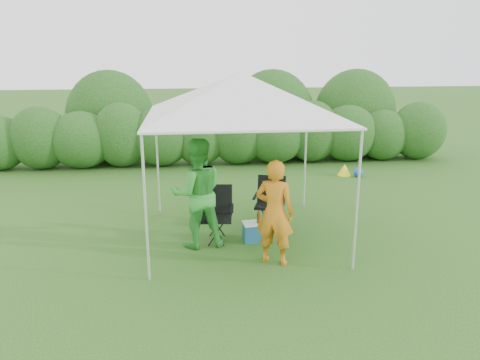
{
  "coord_description": "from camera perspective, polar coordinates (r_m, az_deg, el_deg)",
  "views": [
    {
      "loc": [
        -0.91,
        -7.16,
        3.15
      ],
      "look_at": [
        -0.04,
        0.4,
        1.05
      ],
      "focal_mm": 35.0,
      "sensor_mm": 36.0,
      "label": 1
    }
  ],
  "objects": [
    {
      "name": "hedge",
      "position": [
        13.39,
        -2.46,
        5.41
      ],
      "size": [
        13.53,
        1.53,
        1.8
      ],
      "color": "#26551B",
      "rests_on": "ground"
    },
    {
      "name": "man",
      "position": [
        7.05,
        4.26,
        -3.96
      ],
      "size": [
        0.71,
        0.62,
        1.63
      ],
      "primitive_type": "imported",
      "rotation": [
        0.0,
        0.0,
        2.67
      ],
      "color": "orange",
      "rests_on": "ground"
    },
    {
      "name": "chair_left",
      "position": [
        8.02,
        -2.88,
        -3.65
      ],
      "size": [
        0.63,
        0.58,
        0.94
      ],
      "rotation": [
        0.0,
        0.0,
        -0.11
      ],
      "color": "black",
      "rests_on": "ground"
    },
    {
      "name": "chair_right",
      "position": [
        8.67,
        3.72,
        -2.25
      ],
      "size": [
        0.68,
        0.65,
        0.92
      ],
      "rotation": [
        0.0,
        0.0,
        -0.31
      ],
      "color": "black",
      "rests_on": "ground"
    },
    {
      "name": "bottle",
      "position": [
        7.93,
        2.27,
        -4.51
      ],
      "size": [
        0.06,
        0.06,
        0.23
      ],
      "primitive_type": "cylinder",
      "color": "#592D0C",
      "rests_on": "cooler"
    },
    {
      "name": "woman",
      "position": [
        7.66,
        -5.24,
        -1.62
      ],
      "size": [
        0.98,
        0.81,
        1.82
      ],
      "primitive_type": "imported",
      "rotation": [
        0.0,
        0.0,
        3.29
      ],
      "color": "green",
      "rests_on": "ground"
    },
    {
      "name": "lawn_toy",
      "position": [
        12.55,
        13.03,
        1.16
      ],
      "size": [
        0.6,
        0.5,
        0.3
      ],
      "color": "yellow",
      "rests_on": "ground"
    },
    {
      "name": "canopy",
      "position": [
        7.74,
        0.2,
        10.34
      ],
      "size": [
        3.1,
        3.1,
        2.83
      ],
      "color": "silver",
      "rests_on": "ground"
    },
    {
      "name": "ground",
      "position": [
        7.87,
        0.62,
        -8.16
      ],
      "size": [
        70.0,
        70.0,
        0.0
      ],
      "primitive_type": "plane",
      "color": "#33631F"
    },
    {
      "name": "cooler",
      "position": [
        8.06,
        1.78,
        -6.29
      ],
      "size": [
        0.42,
        0.32,
        0.33
      ],
      "rotation": [
        0.0,
        0.0,
        0.08
      ],
      "color": "#1C5681",
      "rests_on": "ground"
    }
  ]
}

